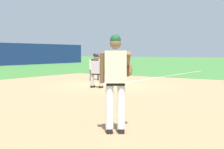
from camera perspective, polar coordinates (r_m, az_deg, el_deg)
ground_plane at (r=14.52m, az=-0.60°, el=-1.94°), size 160.00×160.00×0.00m
infield_dirt_patch at (r=10.23m, az=-0.24°, el=-4.47°), size 18.00×18.00×0.01m
foul_line_stripe at (r=20.29m, az=10.15°, el=-0.26°), size 13.24×0.10×0.00m
first_base_bag at (r=14.52m, az=-0.60°, el=-1.77°), size 0.38×0.38×0.09m
baseball at (r=11.59m, az=0.07°, el=-3.29°), size 0.07×0.07×0.07m
pitcher at (r=5.85m, az=0.78°, el=-0.52°), size 0.85×0.57×1.86m
first_baseman at (r=14.56m, az=0.16°, el=0.96°), size 0.80×1.05×1.34m
baserunner at (r=13.32m, az=-2.85°, el=0.93°), size 0.51×0.64×1.46m
umpire at (r=17.04m, az=-3.16°, el=1.62°), size 0.66×0.68×1.46m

